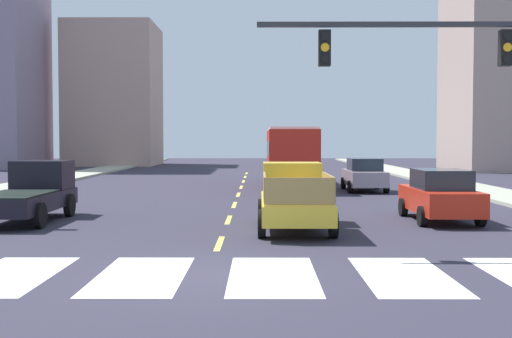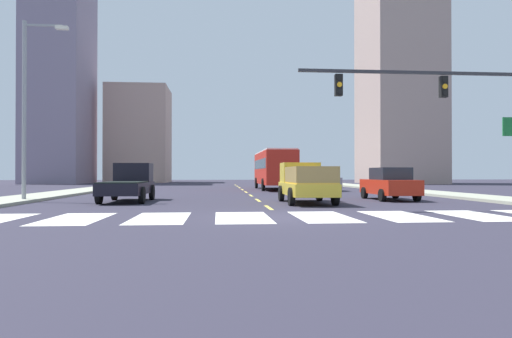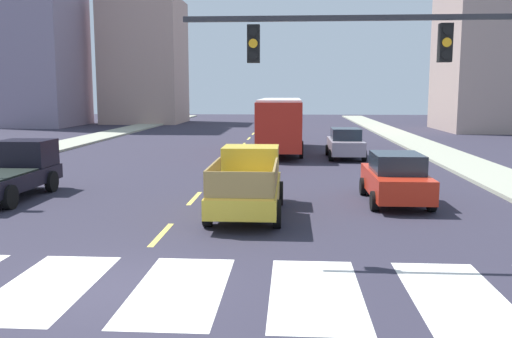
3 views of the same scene
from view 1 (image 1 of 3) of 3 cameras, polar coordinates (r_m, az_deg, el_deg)
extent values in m
plane|color=#2D2A39|center=(13.26, -4.27, -9.21)|extent=(160.00, 160.00, 0.00)
cube|color=#A0A28C|center=(33.07, 20.46, -2.13)|extent=(2.87, 110.00, 0.15)
cube|color=white|center=(14.13, -20.57, -8.62)|extent=(1.74, 3.85, 0.01)
cube|color=white|center=(13.43, -9.93, -9.08)|extent=(1.74, 3.85, 0.01)
cube|color=white|center=(13.22, 1.47, -9.22)|extent=(1.74, 3.85, 0.01)
cube|color=white|center=(13.53, 12.78, -9.01)|extent=(1.74, 3.85, 0.01)
cube|color=#DEC750|center=(17.19, -3.20, -6.47)|extent=(0.16, 2.40, 0.01)
cube|color=#DEC750|center=(22.13, -2.40, -4.43)|extent=(0.16, 2.40, 0.01)
cube|color=#DEC750|center=(27.09, -1.90, -3.13)|extent=(0.16, 2.40, 0.01)
cube|color=#DEC750|center=(32.07, -1.55, -2.24)|extent=(0.16, 2.40, 0.01)
cube|color=#DEC750|center=(37.05, -1.30, -1.58)|extent=(0.16, 2.40, 0.01)
cube|color=#DEC750|center=(42.04, -1.10, -1.08)|extent=(0.16, 2.40, 0.01)
cube|color=#DEC750|center=(47.03, -0.95, -0.69)|extent=(0.16, 2.40, 0.01)
cube|color=#DEC750|center=(52.02, -0.83, -0.37)|extent=(0.16, 2.40, 0.01)
cube|color=gold|center=(19.57, 3.37, -3.36)|extent=(1.96, 5.20, 0.56)
cube|color=gold|center=(21.20, 3.13, -0.78)|extent=(1.84, 1.60, 1.00)
cube|color=#19232D|center=(21.63, 3.07, -0.24)|extent=(1.72, 0.08, 0.56)
cube|color=gold|center=(18.60, 3.52, -2.71)|extent=(1.84, 3.30, 0.06)
cylinder|color=black|center=(21.13, 0.48, -3.68)|extent=(0.22, 0.80, 0.80)
cylinder|color=black|center=(21.22, 5.79, -3.66)|extent=(0.22, 0.80, 0.80)
cylinder|color=black|center=(18.03, 0.51, -4.76)|extent=(0.22, 0.80, 0.80)
cylinder|color=black|center=(18.14, 6.73, -4.74)|extent=(0.22, 0.80, 0.80)
cube|color=olive|center=(18.54, 0.74, -1.55)|extent=(0.06, 3.17, 0.70)
cube|color=olive|center=(18.64, 6.30, -1.54)|extent=(0.06, 3.17, 0.70)
cube|color=olive|center=(16.99, 3.83, -1.93)|extent=(1.80, 0.06, 0.70)
cube|color=black|center=(22.72, -19.38, -2.67)|extent=(1.96, 5.20, 0.56)
cube|color=black|center=(24.27, -18.06, -0.48)|extent=(1.84, 1.60, 1.00)
cube|color=#19232D|center=(24.68, -17.74, -0.01)|extent=(1.72, 0.08, 0.56)
cube|color=black|center=(21.80, -20.24, -2.09)|extent=(1.84, 3.30, 0.06)
cylinder|color=black|center=(24.54, -20.30, -2.96)|extent=(0.22, 0.80, 0.80)
cylinder|color=black|center=(23.92, -15.90, -3.04)|extent=(0.22, 0.80, 0.80)
cylinder|color=black|center=(20.96, -18.29, -3.86)|extent=(0.22, 0.80, 0.80)
cube|color=red|center=(37.00, 2.97, 1.27)|extent=(2.50, 10.80, 2.70)
cube|color=#19232D|center=(36.99, 2.97, 1.82)|extent=(2.52, 9.94, 0.80)
cube|color=silver|center=(36.99, 2.97, 3.46)|extent=(2.40, 10.37, 0.12)
cylinder|color=black|center=(40.36, 0.97, -0.53)|extent=(0.22, 1.00, 1.00)
cylinder|color=black|center=(40.46, 4.51, -0.53)|extent=(0.22, 1.00, 1.00)
cylinder|color=black|center=(34.05, 1.09, -1.11)|extent=(0.22, 1.00, 1.00)
cylinder|color=black|center=(34.18, 5.29, -1.11)|extent=(0.22, 1.00, 1.00)
cube|color=red|center=(22.53, 15.66, -2.61)|extent=(1.80, 4.40, 0.76)
cube|color=#1E2833|center=(22.33, 15.79, -0.86)|extent=(1.58, 2.11, 0.64)
cylinder|color=black|center=(23.67, 12.67, -3.26)|extent=(0.22, 0.64, 0.64)
cylinder|color=black|center=(24.12, 16.86, -3.20)|extent=(0.22, 0.64, 0.64)
cylinder|color=black|center=(21.03, 14.26, -4.01)|extent=(0.22, 0.64, 0.64)
cylinder|color=black|center=(21.53, 18.93, -3.91)|extent=(0.22, 0.64, 0.64)
cube|color=gray|center=(34.65, 9.37, -0.75)|extent=(1.80, 4.40, 0.76)
cube|color=#1E2833|center=(34.46, 9.42, 0.39)|extent=(1.58, 2.11, 0.64)
cylinder|color=black|center=(35.89, 7.61, -1.23)|extent=(0.22, 0.64, 0.64)
cylinder|color=black|center=(36.16, 10.44, -1.22)|extent=(0.22, 0.64, 0.64)
cylinder|color=black|center=(33.19, 8.20, -1.55)|extent=(0.22, 0.64, 0.64)
cylinder|color=black|center=(33.49, 11.25, -1.54)|extent=(0.22, 0.64, 0.64)
cube|color=#2D2D33|center=(16.58, 19.14, 11.79)|extent=(10.60, 0.12, 0.12)
cube|color=black|center=(16.68, 20.86, 9.80)|extent=(0.28, 0.24, 0.84)
cylinder|color=black|center=(16.59, 21.03, 10.74)|extent=(0.20, 0.04, 0.20)
cylinder|color=orange|center=(16.55, 21.02, 9.85)|extent=(0.20, 0.04, 0.20)
cylinder|color=black|center=(16.52, 21.00, 8.96)|extent=(0.20, 0.04, 0.20)
cube|color=black|center=(15.72, 5.98, 10.40)|extent=(0.28, 0.24, 0.84)
cylinder|color=black|center=(15.63, 6.03, 11.41)|extent=(0.20, 0.04, 0.20)
cylinder|color=orange|center=(15.59, 6.02, 10.47)|extent=(0.20, 0.04, 0.20)
cylinder|color=black|center=(15.56, 6.02, 9.52)|extent=(0.20, 0.04, 0.20)
cube|color=tan|center=(70.13, -12.22, 6.27)|extent=(8.88, 8.85, 14.50)
camera|label=2|loc=(3.71, -113.76, -21.28)|focal=31.36mm
camera|label=3|loc=(3.92, 40.33, 17.97)|focal=38.46mm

